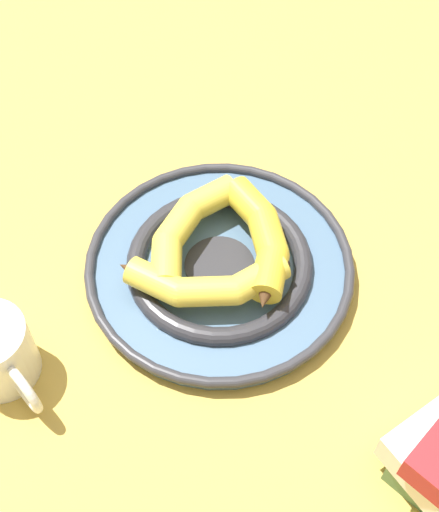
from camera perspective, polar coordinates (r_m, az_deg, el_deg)
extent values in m
plane|color=gold|center=(0.91, 2.03, -0.61)|extent=(2.80, 2.80, 0.00)
cylinder|color=slate|center=(0.90, 0.00, -1.06)|extent=(0.32, 0.32, 0.02)
torus|color=#2D2D33|center=(0.89, 0.00, -0.60)|extent=(0.23, 0.23, 0.02)
cylinder|color=#2D2D33|center=(0.89, 0.00, -0.70)|extent=(0.09, 0.09, 0.00)
torus|color=#333338|center=(0.89, 0.00, -0.63)|extent=(0.34, 0.34, 0.01)
cylinder|color=yellow|center=(0.91, -0.61, 4.69)|extent=(0.04, 0.07, 0.04)
cylinder|color=yellow|center=(0.89, -3.21, 2.52)|extent=(0.06, 0.07, 0.04)
cylinder|color=yellow|center=(0.85, -4.27, -0.54)|extent=(0.07, 0.07, 0.04)
sphere|color=yellow|center=(0.90, -2.25, 3.87)|extent=(0.04, 0.04, 0.04)
sphere|color=yellow|center=(0.87, -4.21, 1.11)|extent=(0.04, 0.04, 0.04)
cone|color=#472D19|center=(0.93, 1.00, 5.48)|extent=(0.03, 0.04, 0.03)
sphere|color=black|center=(0.84, -4.32, -2.26)|extent=(0.02, 0.02, 0.02)
cylinder|color=yellow|center=(0.84, -5.21, -2.00)|extent=(0.07, 0.06, 0.04)
cylinder|color=yellow|center=(0.83, -0.96, -2.86)|extent=(0.07, 0.07, 0.04)
cylinder|color=yellow|center=(0.84, 3.21, -1.74)|extent=(0.04, 0.07, 0.04)
sphere|color=yellow|center=(0.83, -3.26, -2.93)|extent=(0.04, 0.04, 0.04)
sphere|color=yellow|center=(0.83, 1.34, -2.78)|extent=(0.04, 0.04, 0.04)
cone|color=#472D19|center=(0.85, -7.10, -1.10)|extent=(0.04, 0.04, 0.03)
sphere|color=black|center=(0.85, 5.04, -0.72)|extent=(0.02, 0.02, 0.02)
cylinder|color=yellow|center=(0.84, 4.00, -1.49)|extent=(0.07, 0.07, 0.04)
cylinder|color=yellow|center=(0.88, 3.87, 1.62)|extent=(0.07, 0.06, 0.04)
cylinder|color=yellow|center=(0.91, 2.33, 4.28)|extent=(0.06, 0.05, 0.04)
sphere|color=yellow|center=(0.86, 4.33, 0.10)|extent=(0.04, 0.04, 0.04)
sphere|color=yellow|center=(0.89, 3.44, 3.09)|extent=(0.04, 0.04, 0.04)
cone|color=#472D19|center=(0.83, 3.65, -3.13)|extent=(0.05, 0.05, 0.03)
sphere|color=black|center=(0.92, 1.25, 5.43)|extent=(0.02, 0.02, 0.02)
torus|color=white|center=(0.81, -15.37, -10.23)|extent=(0.06, 0.01, 0.06)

